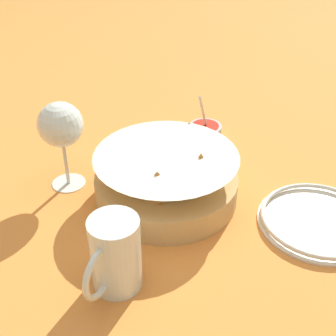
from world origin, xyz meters
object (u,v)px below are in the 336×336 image
at_px(wine_glass, 61,127).
at_px(side_plate, 319,220).
at_px(sauce_cup, 205,133).
at_px(beer_mug, 115,257).
at_px(food_basket, 168,182).

height_order(wine_glass, side_plate, wine_glass).
distance_m(sauce_cup, beer_mug, 0.43).
relative_size(sauce_cup, side_plate, 0.63).
xyz_separation_m(food_basket, beer_mug, (0.21, 0.01, 0.01)).
distance_m(sauce_cup, wine_glass, 0.32).
relative_size(wine_glass, beer_mug, 1.44).
bearing_deg(food_basket, side_plate, 100.19).
bearing_deg(wine_glass, side_plate, 99.95).
relative_size(food_basket, side_plate, 1.24).
bearing_deg(side_plate, beer_mug, -43.25).
xyz_separation_m(food_basket, sauce_cup, (-0.21, -0.01, -0.02)).
height_order(food_basket, side_plate, food_basket).
bearing_deg(wine_glass, food_basket, 99.61).
relative_size(food_basket, wine_glass, 1.51).
bearing_deg(side_plate, sauce_cup, -121.77).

